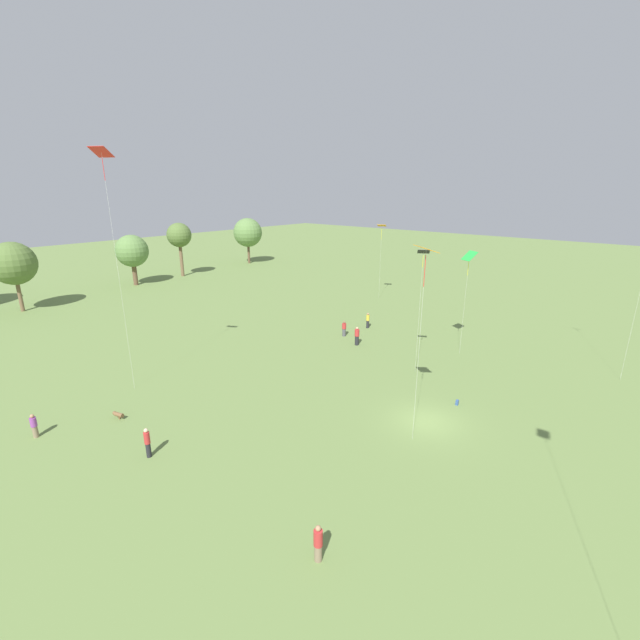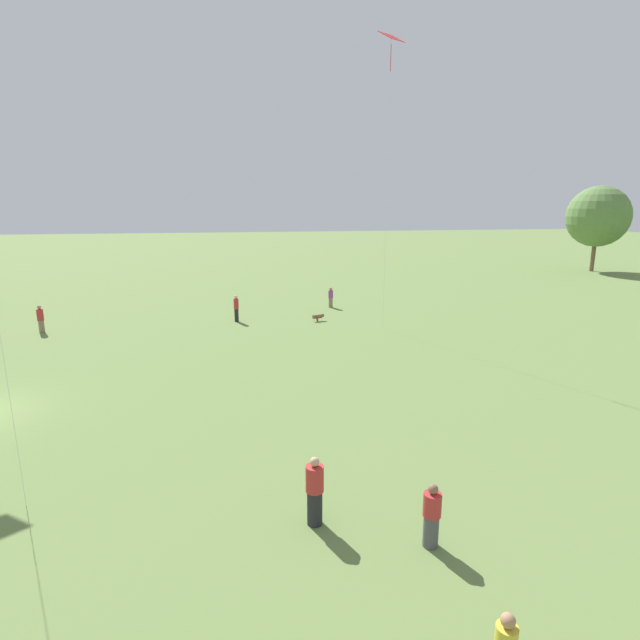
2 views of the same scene
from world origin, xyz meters
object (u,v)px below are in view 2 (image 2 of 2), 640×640
person_0 (315,492)px  person_1 (331,297)px  person_5 (432,516)px  dog_1 (318,316)px  person_3 (41,319)px  kite_2 (391,48)px  person_2 (236,308)px

person_0 → person_1: bearing=-45.7°
person_5 → dog_1: (-23.38, 1.35, -0.47)m
person_1 → person_3: (4.42, -19.51, 0.09)m
person_1 → person_5: 27.92m
person_1 → kite_2: kite_2 is taller
person_1 → person_2: size_ratio=0.86×
person_3 → dog_1: 17.78m
person_2 → kite_2: 18.66m
person_2 → person_3: (0.88, -12.18, -0.07)m
person_2 → dog_1: 5.69m
person_3 → kite_2: size_ratio=0.10×
person_1 → person_2: person_2 is taller
person_0 → dog_1: (-22.06, 3.95, -0.59)m
person_2 → person_3: 12.21m
person_1 → kite_2: (7.39, 1.98, 15.86)m
person_1 → person_3: bearing=38.0°
person_5 → person_1: bearing=116.6°
person_0 → person_3: size_ratio=1.06×
person_3 → kite_2: kite_2 is taller
person_2 → kite_2: kite_2 is taller
person_0 → person_1: person_0 is taller
person_5 → dog_1: 23.42m
person_1 → person_5: bearing=108.9°
person_3 → dog_1: (-0.04, 17.77, -0.55)m
person_3 → dog_1: size_ratio=2.03×
dog_1 → person_5: bearing=-20.8°
person_1 → person_2: 8.14m
person_3 → kite_2: (2.97, 21.49, 15.77)m
person_1 → kite_2: 17.61m
person_2 → person_3: size_ratio=1.05×
kite_2 → dog_1: kite_2 is taller
person_0 → person_5: size_ratio=1.14×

